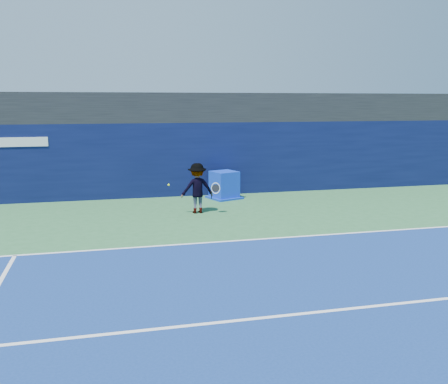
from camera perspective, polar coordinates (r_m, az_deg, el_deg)
The scene contains 8 objects.
ground at distance 11.06m, azimuth 1.43°, elevation -10.03°, with size 80.00×80.00×0.00m, color #2E6739.
baseline at distance 13.83m, azimuth -1.80°, elevation -5.80°, with size 24.00×0.10×0.01m, color white.
service_line at distance 9.28m, azimuth 4.73°, elevation -14.12°, with size 24.00×0.10×0.01m, color white.
stadium_band at distance 21.68m, azimuth -6.52°, elevation 9.58°, with size 36.00×3.00×1.20m, color black.
back_wall_assembly at distance 20.82m, azimuth -6.07°, elevation 3.77°, with size 36.00×1.03×3.00m.
equipment_cart at distance 20.02m, azimuth 0.03°, elevation 0.68°, with size 1.47×1.47×1.10m.
tennis_player at distance 17.37m, azimuth -3.07°, elevation 0.44°, with size 1.32×0.73×1.75m.
tennis_ball at distance 16.49m, azimuth -6.34°, elevation 0.83°, with size 0.07×0.07×0.07m.
Camera 1 is at (-2.70, -10.01, 3.84)m, focal length 40.00 mm.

